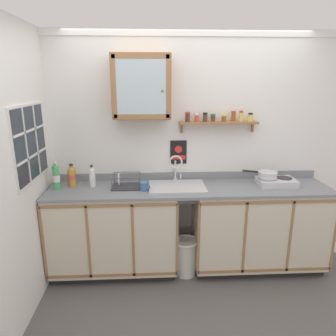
{
  "coord_description": "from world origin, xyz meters",
  "views": [
    {
      "loc": [
        -0.39,
        -2.56,
        2.01
      ],
      "look_at": [
        -0.22,
        0.57,
        1.13
      ],
      "focal_mm": 33.14,
      "sensor_mm": 36.0,
      "label": 1
    }
  ],
  "objects_px": {
    "dish_rack": "(126,185)",
    "hot_plate_stove": "(276,182)",
    "sink": "(177,189)",
    "mug": "(144,186)",
    "wall_cabinet": "(142,87)",
    "bottle_soda_green_2": "(56,177)",
    "warning_sign": "(178,152)",
    "trash_bin": "(185,256)",
    "bottle_juice_amber_0": "(72,176)",
    "saucepan": "(267,174)",
    "bottle_opaque_white_1": "(92,177)"
  },
  "relations": [
    {
      "from": "saucepan",
      "to": "wall_cabinet",
      "type": "xyz_separation_m",
      "value": [
        -1.3,
        0.11,
        0.89
      ]
    },
    {
      "from": "dish_rack",
      "to": "warning_sign",
      "type": "bearing_deg",
      "value": 23.05
    },
    {
      "from": "saucepan",
      "to": "wall_cabinet",
      "type": "relative_size",
      "value": 0.55
    },
    {
      "from": "bottle_opaque_white_1",
      "to": "trash_bin",
      "type": "bearing_deg",
      "value": -10.03
    },
    {
      "from": "dish_rack",
      "to": "warning_sign",
      "type": "relative_size",
      "value": 1.15
    },
    {
      "from": "hot_plate_stove",
      "to": "bottle_soda_green_2",
      "type": "bearing_deg",
      "value": -179.96
    },
    {
      "from": "dish_rack",
      "to": "mug",
      "type": "distance_m",
      "value": 0.22
    },
    {
      "from": "warning_sign",
      "to": "bottle_soda_green_2",
      "type": "bearing_deg",
      "value": -168.32
    },
    {
      "from": "wall_cabinet",
      "to": "dish_rack",
      "type": "bearing_deg",
      "value": -147.84
    },
    {
      "from": "hot_plate_stove",
      "to": "wall_cabinet",
      "type": "relative_size",
      "value": 0.62
    },
    {
      "from": "bottle_soda_green_2",
      "to": "wall_cabinet",
      "type": "distance_m",
      "value": 1.24
    },
    {
      "from": "bottle_juice_amber_0",
      "to": "trash_bin",
      "type": "distance_m",
      "value": 1.47
    },
    {
      "from": "bottle_soda_green_2",
      "to": "warning_sign",
      "type": "bearing_deg",
      "value": 11.68
    },
    {
      "from": "hot_plate_stove",
      "to": "bottle_opaque_white_1",
      "type": "height_order",
      "value": "bottle_opaque_white_1"
    },
    {
      "from": "sink",
      "to": "mug",
      "type": "relative_size",
      "value": 5.38
    },
    {
      "from": "mug",
      "to": "trash_bin",
      "type": "xyz_separation_m",
      "value": [
        0.42,
        -0.02,
        -0.79
      ]
    },
    {
      "from": "bottle_opaque_white_1",
      "to": "wall_cabinet",
      "type": "bearing_deg",
      "value": 7.87
    },
    {
      "from": "wall_cabinet",
      "to": "hot_plate_stove",
      "type": "bearing_deg",
      "value": -5.42
    },
    {
      "from": "saucepan",
      "to": "bottle_juice_amber_0",
      "type": "xyz_separation_m",
      "value": [
        -2.04,
        0.07,
        -0.0
      ]
    },
    {
      "from": "hot_plate_stove",
      "to": "warning_sign",
      "type": "distance_m",
      "value": 1.08
    },
    {
      "from": "dish_rack",
      "to": "trash_bin",
      "type": "xyz_separation_m",
      "value": [
        0.62,
        -0.13,
        -0.77
      ]
    },
    {
      "from": "hot_plate_stove",
      "to": "wall_cabinet",
      "type": "xyz_separation_m",
      "value": [
        -1.4,
        0.13,
        0.97
      ]
    },
    {
      "from": "sink",
      "to": "bottle_juice_amber_0",
      "type": "relative_size",
      "value": 2.42
    },
    {
      "from": "bottle_juice_amber_0",
      "to": "dish_rack",
      "type": "distance_m",
      "value": 0.57
    },
    {
      "from": "bottle_opaque_white_1",
      "to": "mug",
      "type": "height_order",
      "value": "bottle_opaque_white_1"
    },
    {
      "from": "warning_sign",
      "to": "bottle_juice_amber_0",
      "type": "bearing_deg",
      "value": -171.35
    },
    {
      "from": "saucepan",
      "to": "bottle_opaque_white_1",
      "type": "xyz_separation_m",
      "value": [
        -1.83,
        0.04,
        -0.01
      ]
    },
    {
      "from": "trash_bin",
      "to": "dish_rack",
      "type": "bearing_deg",
      "value": 168.41
    },
    {
      "from": "bottle_soda_green_2",
      "to": "mug",
      "type": "height_order",
      "value": "bottle_soda_green_2"
    },
    {
      "from": "trash_bin",
      "to": "wall_cabinet",
      "type": "bearing_deg",
      "value": 150.77
    },
    {
      "from": "warning_sign",
      "to": "wall_cabinet",
      "type": "bearing_deg",
      "value": -161.88
    },
    {
      "from": "bottle_soda_green_2",
      "to": "warning_sign",
      "type": "height_order",
      "value": "warning_sign"
    },
    {
      "from": "sink",
      "to": "trash_bin",
      "type": "relative_size",
      "value": 1.47
    },
    {
      "from": "bottle_soda_green_2",
      "to": "mug",
      "type": "xyz_separation_m",
      "value": [
        0.88,
        -0.09,
        -0.09
      ]
    },
    {
      "from": "sink",
      "to": "bottle_soda_green_2",
      "type": "relative_size",
      "value": 2.01
    },
    {
      "from": "mug",
      "to": "hot_plate_stove",
      "type": "bearing_deg",
      "value": 3.76
    },
    {
      "from": "dish_rack",
      "to": "hot_plate_stove",
      "type": "bearing_deg",
      "value": -0.6
    },
    {
      "from": "sink",
      "to": "warning_sign",
      "type": "height_order",
      "value": "warning_sign"
    },
    {
      "from": "saucepan",
      "to": "bottle_juice_amber_0",
      "type": "bearing_deg",
      "value": 178.16
    },
    {
      "from": "saucepan",
      "to": "warning_sign",
      "type": "xyz_separation_m",
      "value": [
        -0.92,
        0.24,
        0.19
      ]
    },
    {
      "from": "sink",
      "to": "dish_rack",
      "type": "relative_size",
      "value": 1.95
    },
    {
      "from": "bottle_juice_amber_0",
      "to": "trash_bin",
      "type": "height_order",
      "value": "bottle_juice_amber_0"
    },
    {
      "from": "hot_plate_stove",
      "to": "trash_bin",
      "type": "relative_size",
      "value": 0.98
    },
    {
      "from": "sink",
      "to": "trash_bin",
      "type": "distance_m",
      "value": 0.73
    },
    {
      "from": "bottle_opaque_white_1",
      "to": "saucepan",
      "type": "bearing_deg",
      "value": -1.21
    },
    {
      "from": "bottle_opaque_white_1",
      "to": "dish_rack",
      "type": "relative_size",
      "value": 0.78
    },
    {
      "from": "bottle_soda_green_2",
      "to": "trash_bin",
      "type": "distance_m",
      "value": 1.58
    },
    {
      "from": "saucepan",
      "to": "mug",
      "type": "distance_m",
      "value": 1.3
    },
    {
      "from": "hot_plate_stove",
      "to": "bottle_juice_amber_0",
      "type": "relative_size",
      "value": 1.62
    },
    {
      "from": "dish_rack",
      "to": "saucepan",
      "type": "bearing_deg",
      "value": 0.18
    }
  ]
}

